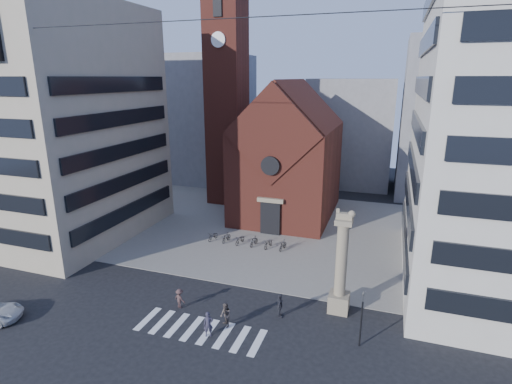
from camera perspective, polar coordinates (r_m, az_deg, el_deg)
ground at (r=34.33m, az=-6.52°, el=-16.10°), size 120.00×120.00×0.00m
piazza at (r=50.30m, az=2.74°, el=-5.15°), size 46.00×30.00×0.05m
zebra_crossing at (r=31.89m, az=-8.00°, el=-18.95°), size 10.20×3.20×0.01m
church at (r=53.71m, az=4.66°, el=5.03°), size 12.00×16.65×18.00m
campanile at (r=58.77m, az=-4.17°, el=13.61°), size 5.50×5.50×31.20m
building_left at (r=51.86m, az=-26.93°, el=8.58°), size 18.00×20.00×26.00m
bg_block_left at (r=74.17m, az=-7.67°, el=10.35°), size 16.00×14.00×22.00m
bg_block_mid at (r=72.01m, az=13.37°, el=8.29°), size 14.00×12.00×18.00m
bg_block_right at (r=68.98m, az=26.75°, el=9.22°), size 16.00×14.00×24.00m
lion_column at (r=32.75m, az=12.03°, el=-11.11°), size 1.63×1.60×8.68m
traffic_light at (r=29.74m, az=14.84°, el=-16.93°), size 0.13×0.16×4.30m
pedestrian_0 at (r=30.72m, az=-6.83°, el=-18.26°), size 0.82×0.71×1.91m
pedestrian_1 at (r=31.56m, az=-4.37°, el=-17.15°), size 1.17×1.17×1.91m
pedestrian_2 at (r=32.58m, az=3.43°, el=-15.90°), size 0.72×1.23×1.97m
pedestrian_3 at (r=34.31m, az=-10.84°, el=-14.71°), size 1.21×0.91×1.66m
scooter_0 at (r=46.70m, az=-6.16°, el=-6.28°), size 0.94×1.93×0.97m
scooter_1 at (r=46.03m, az=-4.26°, el=-6.49°), size 0.80×1.86×1.08m
scooter_2 at (r=45.47m, az=-2.30°, el=-6.83°), size 0.94×1.93×0.97m
scooter_3 at (r=44.91m, az=-0.29°, el=-7.04°), size 0.80×1.86×1.08m
scooter_4 at (r=44.45m, az=1.77°, el=-7.38°), size 0.94×1.93×0.97m
scooter_5 at (r=44.01m, az=3.87°, el=-7.58°), size 0.80×1.86×1.08m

